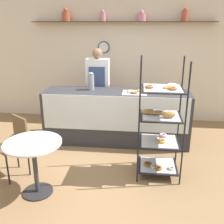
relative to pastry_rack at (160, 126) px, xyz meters
name	(u,v)px	position (x,y,z in m)	size (l,w,h in m)	color
ground_plane	(109,171)	(-0.72, -0.04, -0.76)	(14.00, 14.00, 0.00)	olive
back_wall	(122,59)	(-0.72, 2.37, 0.61)	(10.00, 0.30, 2.70)	beige
display_counter	(116,117)	(-0.72, 1.03, -0.27)	(2.64, 0.64, 0.98)	#333338
pastry_rack	(160,126)	(0.00, 0.00, 0.00)	(0.62, 0.56, 1.72)	black
person_worker	(98,88)	(-1.14, 1.52, 0.16)	(0.44, 0.23, 1.69)	#282833
cafe_table	(34,155)	(-1.61, -0.66, -0.20)	(0.73, 0.73, 0.74)	#262628
cafe_chair	(16,140)	(-2.06, -0.24, -0.21)	(0.53, 0.53, 0.88)	black
coffee_carafe	(91,81)	(-1.20, 1.12, 0.38)	(0.11, 0.11, 0.32)	gray
donut_tray_counter	(134,92)	(-0.40, 0.96, 0.24)	(0.42, 0.34, 0.05)	silver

